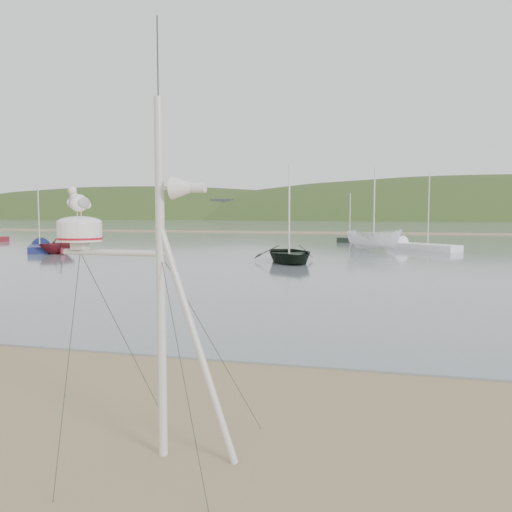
% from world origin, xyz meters
% --- Properties ---
extents(ground, '(560.00, 560.00, 0.00)m').
position_xyz_m(ground, '(0.00, 0.00, 0.00)').
color(ground, '#866D4D').
rests_on(ground, ground).
extents(water, '(560.00, 256.00, 0.04)m').
position_xyz_m(water, '(0.00, 132.00, 0.02)').
color(water, slate).
rests_on(water, ground).
extents(sandbar, '(560.00, 7.00, 0.07)m').
position_xyz_m(sandbar, '(0.00, 70.00, 0.07)').
color(sandbar, '#866D4D').
rests_on(sandbar, water).
extents(hill_ridge, '(620.00, 180.00, 80.00)m').
position_xyz_m(hill_ridge, '(18.52, 235.00, -19.70)').
color(hill_ridge, '#283C18').
rests_on(hill_ridge, ground).
extents(far_cottages, '(294.40, 6.30, 8.00)m').
position_xyz_m(far_cottages, '(3.00, 196.00, 4.00)').
color(far_cottages, beige).
rests_on(far_cottages, ground).
extents(mast_rig, '(2.35, 2.51, 5.31)m').
position_xyz_m(mast_rig, '(0.70, -0.24, 1.28)').
color(mast_rig, silver).
rests_on(mast_rig, ground).
extents(boat_dark, '(3.77, 2.35, 5.09)m').
position_xyz_m(boat_dark, '(-2.50, 24.86, 2.59)').
color(boat_dark, black).
rests_on(boat_dark, water).
extents(boat_red, '(2.78, 2.31, 2.78)m').
position_xyz_m(boat_red, '(-19.67, 27.31, 1.43)').
color(boat_red, maroon).
rests_on(boat_red, water).
extents(boat_white, '(2.14, 2.11, 4.39)m').
position_xyz_m(boat_white, '(1.92, 35.56, 2.23)').
color(boat_white, white).
rests_on(boat_white, water).
extents(sailboat_blue_near, '(4.57, 5.80, 6.01)m').
position_xyz_m(sailboat_blue_near, '(-22.80, 29.71, 0.30)').
color(sailboat_blue_near, '#151B4A').
rests_on(sailboat_blue_near, ground).
extents(sailboat_dark_mid, '(2.55, 5.29, 5.18)m').
position_xyz_m(sailboat_dark_mid, '(-0.56, 49.06, 0.30)').
color(sailboat_dark_mid, black).
rests_on(sailboat_dark_mid, ground).
extents(sailboat_white_near, '(6.22, 5.50, 6.67)m').
position_xyz_m(sailboat_white_near, '(4.59, 38.44, 0.30)').
color(sailboat_white_near, white).
rests_on(sailboat_white_near, ground).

